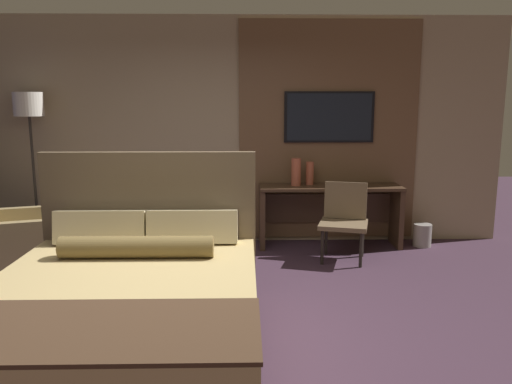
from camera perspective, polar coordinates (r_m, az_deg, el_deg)
ground_plane at (r=4.10m, az=-6.34°, el=-15.36°), size 16.00×16.00×0.00m
wall_back_tv_panel at (r=6.28m, az=-2.86°, el=6.92°), size 7.20×0.09×2.80m
bed at (r=3.67m, az=-14.73°, el=-12.90°), size 1.85×2.23×1.34m
desk at (r=6.22m, az=8.38°, el=-1.47°), size 1.72×0.48×0.76m
tv at (r=6.29m, az=8.35°, el=8.47°), size 1.11×0.04×0.62m
desk_chair at (r=5.74m, az=10.07°, el=-2.60°), size 0.63×0.63×0.86m
armchair_by_window at (r=5.99m, az=-26.63°, el=-5.25°), size 1.02×1.05×0.81m
floor_lamp at (r=6.54m, az=-24.47°, el=7.77°), size 0.34×0.34×1.88m
vase_tall at (r=6.08m, az=4.60°, el=2.30°), size 0.12×0.12×0.33m
vase_short at (r=6.18m, az=6.17°, el=2.16°), size 0.09×0.09×0.28m
waste_bin at (r=6.53m, az=18.47°, el=-4.69°), size 0.22×0.22×0.28m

